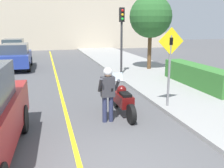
{
  "coord_description": "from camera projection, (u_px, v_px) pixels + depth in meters",
  "views": [
    {
      "loc": [
        -1.17,
        -4.35,
        2.9
      ],
      "look_at": [
        0.9,
        3.3,
        1.0
      ],
      "focal_mm": 40.0,
      "sensor_mm": 36.0,
      "label": 1
    }
  ],
  "objects": [
    {
      "name": "parked_car_green",
      "position": [
        14.0,
        48.0,
        21.83
      ],
      "size": [
        1.88,
        4.2,
        1.68
      ],
      "color": "black",
      "rests_on": "ground"
    },
    {
      "name": "crossing_sign",
      "position": [
        170.0,
        60.0,
        8.35
      ],
      "size": [
        0.91,
        0.08,
        2.68
      ],
      "color": "slate",
      "rests_on": "sidewalk_curb"
    },
    {
      "name": "sidewalk_curb",
      "position": [
        201.0,
        97.0,
        10.01
      ],
      "size": [
        4.4,
        44.0,
        0.13
      ],
      "color": "gray",
      "rests_on": "ground"
    },
    {
      "name": "person_biker",
      "position": [
        108.0,
        89.0,
        7.4
      ],
      "size": [
        0.59,
        0.46,
        1.68
      ],
      "color": "#282D4C",
      "rests_on": "ground"
    },
    {
      "name": "building_backdrop",
      "position": [
        53.0,
        23.0,
        28.74
      ],
      "size": [
        28.0,
        1.2,
        6.22
      ],
      "color": "beige",
      "rests_on": "ground"
    },
    {
      "name": "traffic_light",
      "position": [
        122.0,
        29.0,
        13.75
      ],
      "size": [
        0.26,
        0.3,
        3.66
      ],
      "color": "#2D2D30",
      "rests_on": "sidewalk_curb"
    },
    {
      "name": "parked_car_blue",
      "position": [
        16.0,
        56.0,
        16.38
      ],
      "size": [
        1.88,
        4.2,
        1.68
      ],
      "color": "black",
      "rests_on": "ground"
    },
    {
      "name": "street_tree",
      "position": [
        151.0,
        17.0,
        15.28
      ],
      "size": [
        2.6,
        2.6,
        4.55
      ],
      "color": "brown",
      "rests_on": "sidewalk_curb"
    },
    {
      "name": "road_center_line",
      "position": [
        61.0,
        95.0,
        10.53
      ],
      "size": [
        0.12,
        36.0,
        0.01
      ],
      "color": "yellow",
      "rests_on": "ground"
    },
    {
      "name": "motorcycle",
      "position": [
        123.0,
        100.0,
        8.17
      ],
      "size": [
        0.62,
        2.23,
        1.28
      ],
      "color": "black",
      "rests_on": "ground"
    },
    {
      "name": "hedge_row",
      "position": [
        197.0,
        75.0,
        11.55
      ],
      "size": [
        0.9,
        4.64,
        0.93
      ],
      "color": "#33702D",
      "rests_on": "sidewalk_curb"
    }
  ]
}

